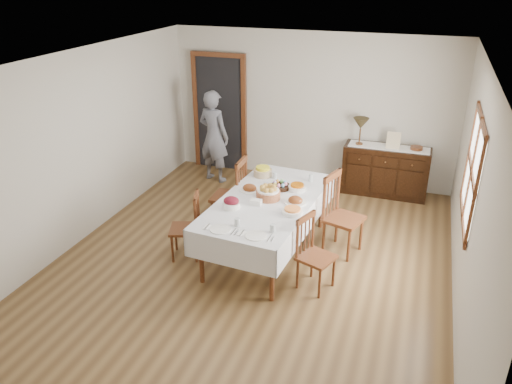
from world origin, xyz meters
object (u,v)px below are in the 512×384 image
(dining_table, at_px, (267,206))
(chair_left_near, at_px, (188,226))
(person, at_px, (214,133))
(chair_right_far, at_px, (340,214))
(chair_right_near, at_px, (313,252))
(chair_left_far, at_px, (232,193))
(sideboard, at_px, (385,171))
(table_lamp, at_px, (361,124))

(dining_table, height_order, chair_left_near, chair_left_near)
(chair_left_near, bearing_deg, person, 176.98)
(chair_right_far, bearing_deg, dining_table, 129.02)
(chair_left_near, bearing_deg, dining_table, 95.91)
(dining_table, height_order, chair_right_far, chair_right_far)
(chair_right_near, bearing_deg, chair_left_far, 73.94)
(chair_left_far, xyz_separation_m, chair_right_far, (1.60, -0.13, 0.01))
(chair_right_near, bearing_deg, person, 62.56)
(chair_left_near, distance_m, person, 2.66)
(dining_table, bearing_deg, chair_right_far, 26.52)
(chair_right_far, bearing_deg, person, 73.10)
(chair_right_far, relative_size, sideboard, 0.79)
(chair_left_far, bearing_deg, table_lamp, 140.10)
(dining_table, xyz_separation_m, sideboard, (1.29, 2.47, -0.28))
(chair_right_near, bearing_deg, sideboard, 10.18)
(chair_left_far, bearing_deg, sideboard, 132.78)
(chair_left_near, bearing_deg, chair_right_near, 66.81)
(dining_table, distance_m, chair_left_near, 1.07)
(chair_right_far, bearing_deg, table_lamp, 19.22)
(chair_right_near, xyz_separation_m, table_lamp, (0.06, 3.01, 0.72))
(dining_table, relative_size, chair_right_far, 2.15)
(dining_table, distance_m, chair_right_near, 0.98)
(chair_right_near, relative_size, table_lamp, 2.02)
(chair_left_far, distance_m, table_lamp, 2.55)
(sideboard, xyz_separation_m, person, (-2.96, -0.38, 0.46))
(sideboard, bearing_deg, chair_right_far, -100.46)
(chair_left_far, height_order, chair_right_near, chair_left_far)
(dining_table, xyz_separation_m, chair_right_near, (0.76, -0.57, -0.23))
(chair_left_far, distance_m, person, 1.89)
(chair_left_near, height_order, chair_left_far, chair_left_far)
(chair_right_far, xyz_separation_m, sideboard, (0.39, 2.10, -0.14))
(chair_left_far, height_order, person, person)
(dining_table, xyz_separation_m, chair_left_near, (-0.95, -0.44, -0.24))
(chair_right_near, bearing_deg, chair_right_far, 11.38)
(chair_right_far, bearing_deg, chair_left_near, 130.42)
(chair_left_far, xyz_separation_m, sideboard, (1.99, 1.97, -0.13))
(chair_right_near, distance_m, person, 3.63)
(chair_right_near, distance_m, chair_right_far, 0.95)
(sideboard, bearing_deg, dining_table, -117.62)
(chair_left_far, bearing_deg, chair_left_near, -16.64)
(chair_left_far, relative_size, chair_right_near, 1.18)
(chair_left_near, distance_m, table_lamp, 3.46)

